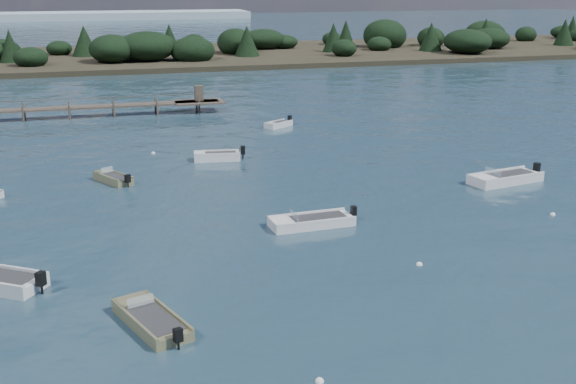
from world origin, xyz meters
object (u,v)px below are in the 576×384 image
object	(u,v)px
dinghy_extra_b	(113,180)
tender_far_grey_b	(278,125)
dinghy_mid_white_b	(505,180)
tender_far_white	(217,158)
dinghy_mid_white_a	(311,223)
dinghy_near_olive	(151,322)

from	to	relation	value
dinghy_extra_b	tender_far_grey_b	world-z (taller)	dinghy_extra_b
dinghy_mid_white_b	tender_far_white	xyz separation A→B (m)	(-17.60, 11.57, 0.01)
tender_far_white	dinghy_extra_b	bearing A→B (deg)	-152.52
tender_far_grey_b	dinghy_mid_white_a	bearing A→B (deg)	-101.61
tender_far_grey_b	dinghy_mid_white_a	world-z (taller)	dinghy_mid_white_a
dinghy_extra_b	dinghy_near_olive	size ratio (longest dim) A/B	0.74
tender_far_white	tender_far_grey_b	bearing A→B (deg)	54.37
dinghy_near_olive	dinghy_mid_white_a	bearing A→B (deg)	44.66
dinghy_mid_white_b	tender_far_grey_b	bearing A→B (deg)	113.39
dinghy_extra_b	dinghy_near_olive	world-z (taller)	dinghy_extra_b
dinghy_near_olive	tender_far_white	xyz separation A→B (m)	(7.61, 26.15, 0.04)
dinghy_mid_white_a	dinghy_extra_b	bearing A→B (deg)	129.58
dinghy_extra_b	tender_far_white	distance (m)	8.95
dinghy_extra_b	dinghy_mid_white_a	world-z (taller)	dinghy_mid_white_a
dinghy_mid_white_a	dinghy_near_olive	size ratio (longest dim) A/B	1.08
dinghy_mid_white_a	dinghy_near_olive	bearing A→B (deg)	-135.34
dinghy_mid_white_a	dinghy_near_olive	distance (m)	13.83
dinghy_mid_white_b	dinghy_mid_white_a	xyz separation A→B (m)	(-15.37, -4.85, -0.03)
tender_far_grey_b	tender_far_white	size ratio (longest dim) A/B	0.77
tender_far_grey_b	tender_far_white	xyz separation A→B (m)	(-7.85, -10.96, 0.03)
dinghy_near_olive	tender_far_white	distance (m)	27.23
dinghy_extra_b	dinghy_mid_white_a	xyz separation A→B (m)	(10.17, -12.30, -0.01)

